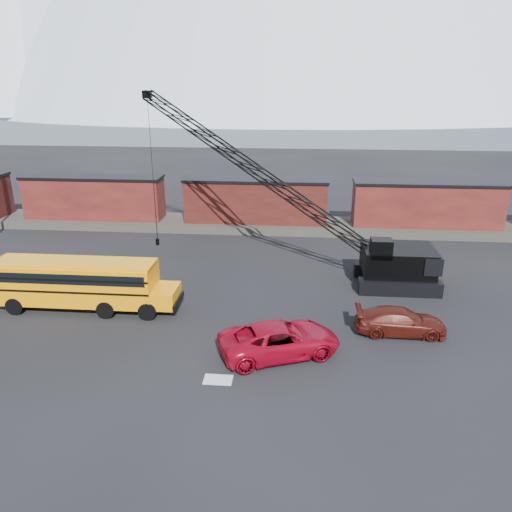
{
  "coord_description": "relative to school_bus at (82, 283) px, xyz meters",
  "views": [
    {
      "loc": [
        4.2,
        -24.56,
        13.89
      ],
      "look_at": [
        1.49,
        5.63,
        3.0
      ],
      "focal_mm": 35.0,
      "sensor_mm": 36.0,
      "label": 1
    }
  ],
  "objects": [
    {
      "name": "boxcar_mid",
      "position": [
        9.23,
        18.89,
        0.97
      ],
      "size": [
        13.7,
        3.1,
        4.17
      ],
      "color": "#521A17",
      "rests_on": "gravel_berm"
    },
    {
      "name": "crawler_crane",
      "position": [
        9.98,
        9.28,
        5.63
      ],
      "size": [
        22.46,
        9.81,
        13.11
      ],
      "color": "black",
      "rests_on": "ground"
    },
    {
      "name": "snow_patch",
      "position": [
        9.73,
        -7.11,
        -1.78
      ],
      "size": [
        1.4,
        0.9,
        0.02
      ],
      "primitive_type": "cube",
      "color": "silver",
      "rests_on": "ground"
    },
    {
      "name": "gravel_berm",
      "position": [
        9.23,
        18.89,
        -1.44
      ],
      "size": [
        120.0,
        5.0,
        0.7
      ],
      "primitive_type": "cube",
      "color": "#4E4940",
      "rests_on": "ground"
    },
    {
      "name": "boxcar_east_near",
      "position": [
        25.23,
        18.89,
        0.97
      ],
      "size": [
        13.7,
        3.1,
        4.17
      ],
      "color": "#411213",
      "rests_on": "gravel_berm"
    },
    {
      "name": "maroon_suv",
      "position": [
        19.38,
        -1.49,
        -1.05
      ],
      "size": [
        5.13,
        2.09,
        1.49
      ],
      "primitive_type": "imported",
      "rotation": [
        0.0,
        0.0,
        1.57
      ],
      "color": "#49130D",
      "rests_on": "ground"
    },
    {
      "name": "boxcar_west_near",
      "position": [
        -6.77,
        18.89,
        0.97
      ],
      "size": [
        13.7,
        3.1,
        4.17
      ],
      "color": "#411213",
      "rests_on": "gravel_berm"
    },
    {
      "name": "red_pickup",
      "position": [
        12.6,
        -4.46,
        -0.91
      ],
      "size": [
        7.02,
        5.09,
        1.77
      ],
      "primitive_type": "imported",
      "rotation": [
        0.0,
        0.0,
        1.95
      ],
      "color": "#A1071E",
      "rests_on": "ground"
    },
    {
      "name": "school_bus",
      "position": [
        0.0,
        0.0,
        0.0
      ],
      "size": [
        11.65,
        2.65,
        3.19
      ],
      "color": "orange",
      "rests_on": "ground"
    },
    {
      "name": "ground",
      "position": [
        9.23,
        -3.11,
        -1.79
      ],
      "size": [
        160.0,
        160.0,
        0.0
      ],
      "primitive_type": "plane",
      "color": "black",
      "rests_on": "ground"
    }
  ]
}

